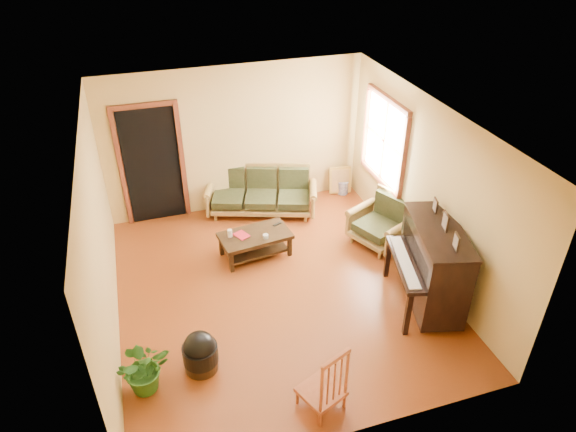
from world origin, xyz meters
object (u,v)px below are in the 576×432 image
object	(u,v)px
piano	(433,267)
red_chair	(322,377)
sofa	(261,193)
footstool	(201,356)
coffee_table	(255,245)
ceramic_crock	(343,188)
armchair	(379,222)
potted_plant	(144,367)

from	to	relation	value
piano	red_chair	xyz separation A→B (m)	(-2.05, -1.17, -0.15)
sofa	footstool	xyz separation A→B (m)	(-1.62, -3.24, -0.21)
coffee_table	ceramic_crock	xyz separation A→B (m)	(2.09, 1.41, -0.08)
sofa	ceramic_crock	bearing A→B (deg)	25.68
sofa	red_chair	xyz separation A→B (m)	(-0.43, -4.18, 0.06)
piano	red_chair	bearing A→B (deg)	-135.55
coffee_table	armchair	world-z (taller)	armchair
sofa	footstool	world-z (taller)	sofa
coffee_table	potted_plant	world-z (taller)	potted_plant
sofa	potted_plant	distance (m)	4.04
armchair	potted_plant	xyz separation A→B (m)	(-3.84, -1.83, -0.09)
coffee_table	red_chair	bearing A→B (deg)	-90.12
armchair	coffee_table	bearing A→B (deg)	146.98
piano	footstool	distance (m)	3.28
armchair	piano	size ratio (longest dim) A/B	0.61
sofa	armchair	world-z (taller)	armchair
piano	footstool	bearing A→B (deg)	-161.30
red_chair	potted_plant	world-z (taller)	red_chair
footstool	red_chair	xyz separation A→B (m)	(1.19, -0.94, 0.26)
ceramic_crock	armchair	bearing A→B (deg)	-93.19
piano	potted_plant	size ratio (longest dim) A/B	2.09
piano	ceramic_crock	world-z (taller)	piano
coffee_table	ceramic_crock	world-z (taller)	coffee_table
armchair	piano	bearing A→B (deg)	-112.72
potted_plant	piano	bearing A→B (deg)	4.84
piano	red_chair	distance (m)	2.36
sofa	potted_plant	bearing A→B (deg)	-105.34
piano	ceramic_crock	size ratio (longest dim) A/B	5.68
sofa	armchair	xyz separation A→B (m)	(1.57, -1.50, 0.02)
ceramic_crock	sofa	bearing A→B (deg)	-173.24
potted_plant	sofa	bearing A→B (deg)	55.74
piano	potted_plant	world-z (taller)	piano
potted_plant	coffee_table	bearing A→B (deg)	48.98
red_chair	piano	bearing A→B (deg)	7.15
sofa	potted_plant	xyz separation A→B (m)	(-2.27, -3.34, -0.07)
armchair	red_chair	xyz separation A→B (m)	(-2.00, -2.68, 0.04)
sofa	footstool	distance (m)	3.63
red_chair	armchair	bearing A→B (deg)	30.60
ceramic_crock	piano	bearing A→B (deg)	-90.81
sofa	red_chair	distance (m)	4.20
red_chair	potted_plant	distance (m)	2.03
potted_plant	ceramic_crock	bearing A→B (deg)	41.91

